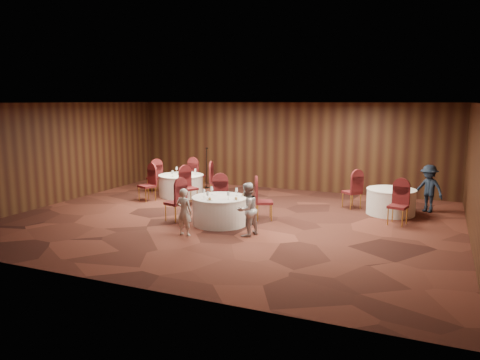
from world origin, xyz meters
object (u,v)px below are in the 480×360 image
at_px(woman_b, 247,209).
at_px(man_c, 429,189).
at_px(table_main, 220,210).
at_px(mic_stand, 207,176).
at_px(table_right, 391,201).
at_px(table_left, 181,185).
at_px(woman_a, 184,212).

bearing_deg(woman_b, man_c, 156.85).
distance_m(table_main, woman_b, 1.33).
height_order(table_main, mic_stand, mic_stand).
height_order(mic_stand, woman_b, mic_stand).
xyz_separation_m(table_main, table_right, (4.07, 2.96, -0.00)).
bearing_deg(man_c, table_left, -145.14).
distance_m(table_left, table_right, 6.92).
height_order(table_left, woman_b, woman_b).
bearing_deg(mic_stand, woman_b, -54.06).
bearing_deg(woman_b, mic_stand, -125.18).
xyz_separation_m(table_left, woman_a, (2.51, -4.14, 0.21)).
bearing_deg(table_main, table_right, 36.01).
distance_m(table_right, man_c, 1.26).
xyz_separation_m(table_main, mic_stand, (-2.73, 4.52, 0.06)).
distance_m(table_main, mic_stand, 5.28).
distance_m(table_left, man_c, 7.95).
relative_size(woman_b, man_c, 0.93).
bearing_deg(woman_b, woman_a, -49.41).
bearing_deg(woman_a, woman_b, -153.50).
bearing_deg(man_c, mic_stand, -157.33).
relative_size(mic_stand, woman_b, 1.17).
relative_size(woman_a, man_c, 0.83).
relative_size(table_main, table_left, 0.96).
bearing_deg(table_left, table_right, 0.96).
height_order(table_left, mic_stand, mic_stand).
bearing_deg(woman_a, man_c, -132.53).
height_order(mic_stand, woman_a, mic_stand).
relative_size(table_main, woman_a, 1.27).
distance_m(table_left, woman_b, 5.32).
relative_size(table_main, table_right, 1.06).
distance_m(table_main, table_left, 4.03).
bearing_deg(table_left, man_c, 6.05).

